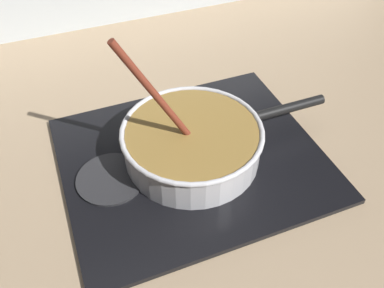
% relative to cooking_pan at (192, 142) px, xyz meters
% --- Properties ---
extents(ground, '(2.40, 1.60, 0.04)m').
position_rel_cooking_pan_xyz_m(ground, '(-0.08, -0.10, -0.08)').
color(ground, '#9E8466').
extents(hob_plate, '(0.56, 0.48, 0.01)m').
position_rel_cooking_pan_xyz_m(hob_plate, '(-0.00, -0.00, -0.05)').
color(hob_plate, black).
rests_on(hob_plate, ground).
extents(burner_ring, '(0.18, 0.18, 0.01)m').
position_rel_cooking_pan_xyz_m(burner_ring, '(-0.00, -0.00, -0.04)').
color(burner_ring, '#592D0C').
rests_on(burner_ring, hob_plate).
extents(spare_burner, '(0.14, 0.14, 0.01)m').
position_rel_cooking_pan_xyz_m(spare_burner, '(-0.18, -0.00, -0.04)').
color(spare_burner, '#262628').
rests_on(spare_burner, hob_plate).
extents(cooking_pan, '(0.47, 0.30, 0.31)m').
position_rel_cooking_pan_xyz_m(cooking_pan, '(0.00, 0.00, 0.00)').
color(cooking_pan, silver).
rests_on(cooking_pan, hob_plate).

